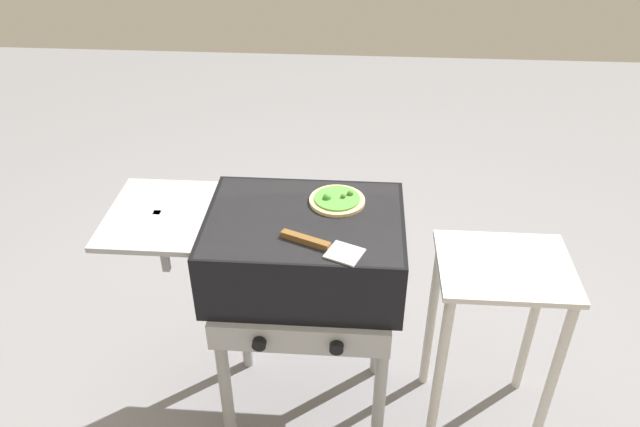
% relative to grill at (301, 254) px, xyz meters
% --- Properties ---
extents(ground_plane, '(8.00, 8.00, 0.00)m').
position_rel_grill_xyz_m(ground_plane, '(0.01, 0.00, -0.76)').
color(ground_plane, gray).
extents(grill, '(0.96, 0.53, 0.90)m').
position_rel_grill_xyz_m(grill, '(0.00, 0.00, 0.00)').
color(grill, black).
rests_on(grill, ground_plane).
extents(pizza_veggie, '(0.18, 0.18, 0.04)m').
position_rel_grill_xyz_m(pizza_veggie, '(0.11, 0.11, 0.15)').
color(pizza_veggie, '#E0C17F').
rests_on(pizza_veggie, grill).
extents(spatula, '(0.26, 0.15, 0.02)m').
position_rel_grill_xyz_m(spatula, '(0.08, -0.15, 0.15)').
color(spatula, '#B7BABF').
rests_on(spatula, grill).
extents(prep_table, '(0.44, 0.36, 0.75)m').
position_rel_grill_xyz_m(prep_table, '(0.67, 0.00, -0.22)').
color(prep_table, beige).
rests_on(prep_table, ground_plane).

